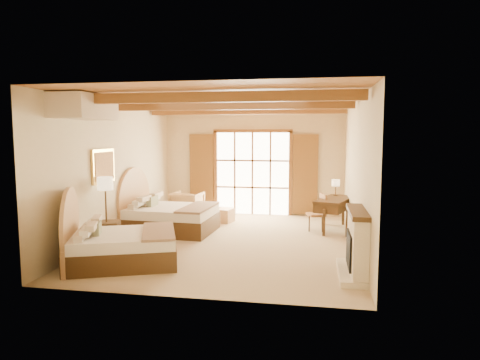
% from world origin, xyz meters
% --- Properties ---
extents(floor, '(7.00, 7.00, 0.00)m').
position_xyz_m(floor, '(0.00, 0.00, 0.00)').
color(floor, tan).
rests_on(floor, ground).
extents(wall_back, '(5.50, 0.00, 5.50)m').
position_xyz_m(wall_back, '(0.00, 3.50, 1.60)').
color(wall_back, beige).
rests_on(wall_back, ground).
extents(wall_left, '(0.00, 7.00, 7.00)m').
position_xyz_m(wall_left, '(-2.75, 0.00, 1.60)').
color(wall_left, beige).
rests_on(wall_left, ground).
extents(wall_right, '(0.00, 7.00, 7.00)m').
position_xyz_m(wall_right, '(2.75, 0.00, 1.60)').
color(wall_right, beige).
rests_on(wall_right, ground).
extents(ceiling, '(7.00, 7.00, 0.00)m').
position_xyz_m(ceiling, '(0.00, 0.00, 3.20)').
color(ceiling, '#AC683B').
rests_on(ceiling, ground).
extents(ceiling_beams, '(5.39, 4.60, 0.18)m').
position_xyz_m(ceiling_beams, '(0.00, 0.00, 3.08)').
color(ceiling_beams, brown).
rests_on(ceiling_beams, ceiling).
extents(french_doors, '(3.95, 0.08, 2.60)m').
position_xyz_m(french_doors, '(0.00, 3.44, 1.25)').
color(french_doors, white).
rests_on(french_doors, ground).
extents(fireplace, '(0.46, 1.40, 1.16)m').
position_xyz_m(fireplace, '(2.60, -2.00, 0.51)').
color(fireplace, '#F3E4C2').
rests_on(fireplace, ground).
extents(painting, '(0.06, 0.95, 0.75)m').
position_xyz_m(painting, '(-2.70, -0.75, 1.75)').
color(painting, gold).
rests_on(painting, wall_left).
extents(canopy_valance, '(0.70, 1.40, 0.45)m').
position_xyz_m(canopy_valance, '(-2.40, -2.00, 2.95)').
color(canopy_valance, beige).
rests_on(canopy_valance, ceiling).
extents(bed_near, '(2.46, 2.08, 1.30)m').
position_xyz_m(bed_near, '(-1.82, -2.07, 0.39)').
color(bed_near, '#492F16').
rests_on(bed_near, floor).
extents(bed_far, '(2.22, 1.73, 1.40)m').
position_xyz_m(bed_far, '(-1.83, 0.67, 0.42)').
color(bed_far, '#492F16').
rests_on(bed_far, floor).
extents(nightstand, '(0.60, 0.60, 0.58)m').
position_xyz_m(nightstand, '(-2.50, -1.04, 0.29)').
color(nightstand, '#492F16').
rests_on(nightstand, floor).
extents(floor_lamp, '(0.33, 0.33, 1.55)m').
position_xyz_m(floor_lamp, '(-2.50, -1.09, 1.32)').
color(floor_lamp, '#3D2B18').
rests_on(floor_lamp, floor).
extents(armchair, '(0.90, 0.92, 0.78)m').
position_xyz_m(armchair, '(-1.79, 2.44, 0.39)').
color(armchair, tan).
rests_on(armchair, floor).
extents(ottoman, '(0.62, 0.62, 0.38)m').
position_xyz_m(ottoman, '(-0.64, 2.10, 0.19)').
color(ottoman, tan).
rests_on(ottoman, floor).
extents(desk, '(1.12, 1.65, 0.82)m').
position_xyz_m(desk, '(2.39, 1.59, 0.44)').
color(desk, '#492F16').
rests_on(desk, floor).
extents(desk_chair, '(0.53, 0.52, 0.94)m').
position_xyz_m(desk_chair, '(1.95, 1.45, 0.29)').
color(desk_chair, '#9C5F3B').
rests_on(desk_chair, floor).
extents(desk_lamp, '(0.21, 0.21, 0.42)m').
position_xyz_m(desk_lamp, '(2.44, 2.14, 1.14)').
color(desk_lamp, '#3D2B18').
rests_on(desk_lamp, desk).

